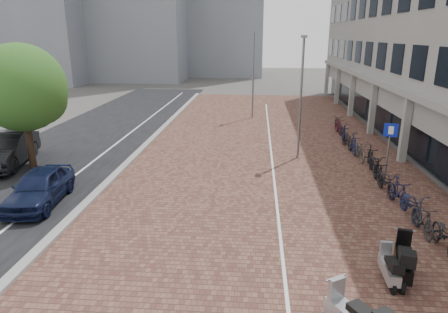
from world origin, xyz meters
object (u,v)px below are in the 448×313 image
at_px(car_dark, 6,150).
at_px(scooter_front, 389,267).
at_px(car_navy, 40,187).
at_px(scooter_mid, 404,260).
at_px(parking_sign, 389,143).

xyz_separation_m(car_dark, scooter_front, (15.89, -8.59, -0.34)).
bearing_deg(car_navy, scooter_front, -25.35).
bearing_deg(scooter_mid, car_navy, 177.39).
height_order(scooter_mid, parking_sign, parking_sign).
relative_size(car_navy, scooter_mid, 2.26).
distance_m(car_dark, scooter_mid, 18.34).
bearing_deg(car_dark, parking_sign, -16.00).
bearing_deg(scooter_mid, parking_sign, 92.67).
bearing_deg(parking_sign, scooter_mid, -83.73).
relative_size(scooter_front, parking_sign, 0.52).
bearing_deg(car_navy, parking_sign, 7.29).
bearing_deg(parking_sign, car_navy, -147.63).
height_order(car_navy, car_dark, car_dark).
distance_m(car_dark, parking_sign, 18.03).
bearing_deg(scooter_front, scooter_mid, 24.63).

